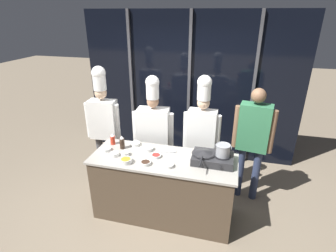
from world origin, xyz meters
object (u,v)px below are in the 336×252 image
(prep_bowl_bean_sprouts, at_px, (114,154))
(prep_bowl_onion, at_px, (169,165))
(prep_bowl_ginger, at_px, (125,153))
(prep_bowl_rice, at_px, (135,144))
(chef_sous, at_px, (153,129))
(prep_bowl_soy_glaze, at_px, (146,163))
(prep_bowl_carrots, at_px, (126,160))
(portable_stove, at_px, (213,158))
(person_guest, at_px, (253,135))
(prep_bowl_shrimp, at_px, (148,148))
(chef_head, at_px, (103,118))
(squeeze_bottle_soy, at_px, (122,142))
(frying_pan, at_px, (204,152))
(chef_line, at_px, (202,129))
(prep_bowl_noodles, at_px, (107,149))
(squeeze_bottle_chili, at_px, (113,139))
(prep_bowl_bell_pepper, at_px, (156,156))
(serving_spoon_slotted, at_px, (171,152))
(stock_pot, at_px, (223,150))

(prep_bowl_bean_sprouts, xyz_separation_m, prep_bowl_onion, (0.76, -0.08, -0.01))
(prep_bowl_ginger, height_order, prep_bowl_rice, prep_bowl_ginger)
(prep_bowl_bean_sprouts, bearing_deg, chef_sous, 67.19)
(prep_bowl_soy_glaze, xyz_separation_m, prep_bowl_carrots, (-0.25, -0.03, 0.01))
(prep_bowl_ginger, xyz_separation_m, prep_bowl_soy_glaze, (0.33, -0.14, -0.01))
(chef_sous, bearing_deg, portable_stove, 143.15)
(prep_bowl_carrots, relative_size, person_guest, 0.09)
(prep_bowl_carrots, bearing_deg, prep_bowl_shrimp, 67.26)
(chef_sous, bearing_deg, prep_bowl_rice, 62.46)
(prep_bowl_onion, height_order, chef_sous, chef_sous)
(prep_bowl_bean_sprouts, bearing_deg, prep_bowl_ginger, 19.47)
(prep_bowl_rice, height_order, chef_head, chef_head)
(squeeze_bottle_soy, relative_size, prep_bowl_carrots, 1.27)
(frying_pan, xyz_separation_m, prep_bowl_soy_glaze, (-0.68, -0.26, -0.11))
(frying_pan, height_order, chef_line, chef_line)
(frying_pan, height_order, prep_bowl_shrimp, frying_pan)
(frying_pan, distance_m, prep_bowl_noodles, 1.32)
(squeeze_bottle_soy, distance_m, prep_bowl_shrimp, 0.37)
(frying_pan, bearing_deg, chef_sous, 145.74)
(squeeze_bottle_chili, xyz_separation_m, squeeze_bottle_soy, (0.18, -0.08, 0.01))
(prep_bowl_onion, xyz_separation_m, chef_sous, (-0.45, 0.81, 0.09))
(prep_bowl_bell_pepper, bearing_deg, prep_bowl_shrimp, 136.82)
(prep_bowl_onion, relative_size, chef_sous, 0.06)
(prep_bowl_bean_sprouts, bearing_deg, prep_bowl_carrots, -29.88)
(chef_sous, bearing_deg, squeeze_bottle_chili, 36.27)
(prep_bowl_shrimp, bearing_deg, chef_line, 37.96)
(serving_spoon_slotted, bearing_deg, prep_bowl_carrots, -140.37)
(prep_bowl_onion, height_order, chef_head, chef_head)
(prep_bowl_noodles, xyz_separation_m, person_guest, (1.93, 0.68, 0.12))
(stock_pot, relative_size, chef_line, 0.11)
(stock_pot, xyz_separation_m, prep_bowl_bean_sprouts, (-1.38, -0.17, -0.16))
(frying_pan, distance_m, chef_sous, 1.02)
(portable_stove, relative_size, prep_bowl_carrots, 3.35)
(prep_bowl_carrots, height_order, chef_sous, chef_sous)
(prep_bowl_carrots, relative_size, chef_sous, 0.08)
(squeeze_bottle_chili, distance_m, squeeze_bottle_soy, 0.20)
(squeeze_bottle_soy, distance_m, prep_bowl_onion, 0.80)
(chef_sous, xyz_separation_m, person_guest, (1.46, 0.06, 0.04))
(squeeze_bottle_chili, relative_size, chef_sous, 0.09)
(squeeze_bottle_chili, relative_size, person_guest, 0.09)
(squeeze_bottle_chili, relative_size, chef_head, 0.08)
(serving_spoon_slotted, bearing_deg, squeeze_bottle_chili, 178.63)
(prep_bowl_rice, bearing_deg, squeeze_bottle_soy, -136.81)
(person_guest, bearing_deg, chef_head, 10.25)
(prep_bowl_rice, height_order, prep_bowl_bean_sprouts, prep_bowl_bean_sprouts)
(chef_head, relative_size, person_guest, 1.11)
(serving_spoon_slotted, xyz_separation_m, chef_head, (-1.22, 0.44, 0.19))
(portable_stove, relative_size, chef_line, 0.27)
(squeeze_bottle_chili, distance_m, prep_bowl_noodles, 0.20)
(squeeze_bottle_chili, relative_size, squeeze_bottle_soy, 0.84)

